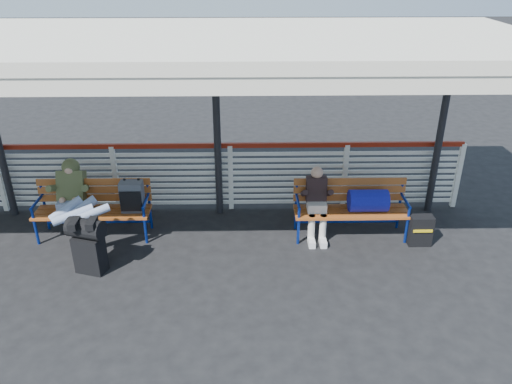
{
  "coord_description": "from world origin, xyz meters",
  "views": [
    {
      "loc": [
        2.28,
        -6.04,
        4.19
      ],
      "look_at": [
        2.42,
        1.0,
        0.75
      ],
      "focal_mm": 35.0,
      "sensor_mm": 36.0,
      "label": 1
    }
  ],
  "objects_px": {
    "suitcase_side": "(420,230)",
    "bench_left": "(107,201)",
    "traveler_man": "(76,205)",
    "bench_right": "(360,202)",
    "luggage_stack": "(88,243)",
    "companion_person": "(317,203)"
  },
  "relations": [
    {
      "from": "bench_left",
      "to": "suitcase_side",
      "type": "xyz_separation_m",
      "value": [
        4.91,
        -0.4,
        -0.36
      ]
    },
    {
      "from": "bench_right",
      "to": "traveler_man",
      "type": "height_order",
      "value": "traveler_man"
    },
    {
      "from": "suitcase_side",
      "to": "bench_left",
      "type": "bearing_deg",
      "value": 175.07
    },
    {
      "from": "bench_left",
      "to": "companion_person",
      "type": "distance_m",
      "value": 3.31
    },
    {
      "from": "bench_right",
      "to": "traveler_man",
      "type": "relative_size",
      "value": 1.1
    },
    {
      "from": "bench_left",
      "to": "bench_right",
      "type": "distance_m",
      "value": 3.99
    },
    {
      "from": "bench_right",
      "to": "suitcase_side",
      "type": "relative_size",
      "value": 3.65
    },
    {
      "from": "bench_right",
      "to": "suitcase_side",
      "type": "xyz_separation_m",
      "value": [
        0.92,
        -0.3,
        -0.35
      ]
    },
    {
      "from": "suitcase_side",
      "to": "luggage_stack",
      "type": "bearing_deg",
      "value": -173.04
    },
    {
      "from": "companion_person",
      "to": "bench_right",
      "type": "bearing_deg",
      "value": 0.38
    },
    {
      "from": "luggage_stack",
      "to": "bench_right",
      "type": "relative_size",
      "value": 0.47
    },
    {
      "from": "traveler_man",
      "to": "companion_person",
      "type": "distance_m",
      "value": 3.7
    },
    {
      "from": "traveler_man",
      "to": "bench_left",
      "type": "bearing_deg",
      "value": 41.96
    },
    {
      "from": "bench_right",
      "to": "companion_person",
      "type": "xyz_separation_m",
      "value": [
        -0.68,
        -0.0,
        -0.0
      ]
    },
    {
      "from": "luggage_stack",
      "to": "companion_person",
      "type": "relative_size",
      "value": 0.74
    },
    {
      "from": "bench_left",
      "to": "luggage_stack",
      "type": "bearing_deg",
      "value": -91.89
    },
    {
      "from": "bench_right",
      "to": "traveler_man",
      "type": "distance_m",
      "value": 4.38
    },
    {
      "from": "traveler_man",
      "to": "suitcase_side",
      "type": "xyz_separation_m",
      "value": [
        5.29,
        -0.06,
        -0.47
      ]
    },
    {
      "from": "bench_left",
      "to": "bench_right",
      "type": "relative_size",
      "value": 1.0
    },
    {
      "from": "bench_left",
      "to": "traveler_man",
      "type": "distance_m",
      "value": 0.52
    },
    {
      "from": "companion_person",
      "to": "traveler_man",
      "type": "bearing_deg",
      "value": -176.24
    },
    {
      "from": "traveler_man",
      "to": "suitcase_side",
      "type": "bearing_deg",
      "value": -0.6
    }
  ]
}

